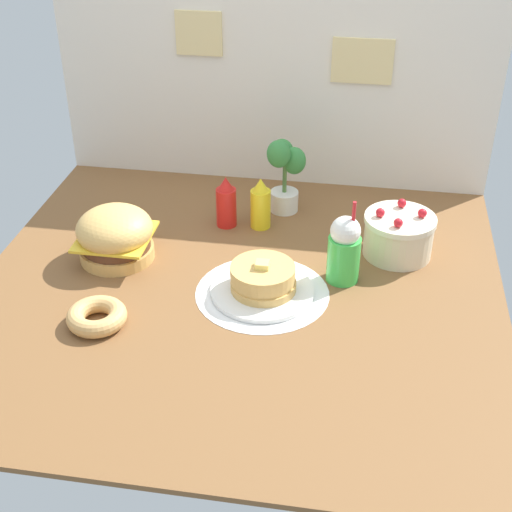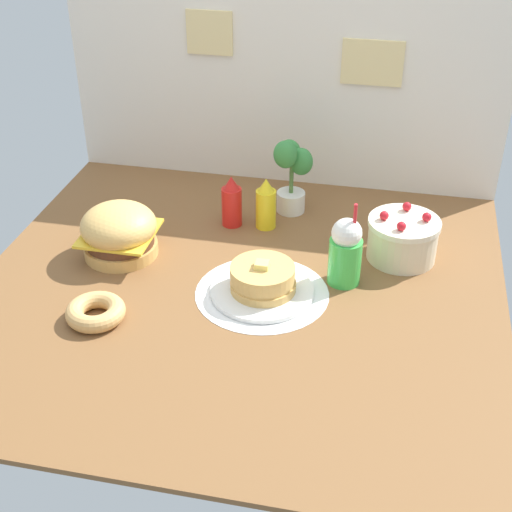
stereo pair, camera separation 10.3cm
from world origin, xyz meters
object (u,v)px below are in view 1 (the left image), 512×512
at_px(burger, 115,235).
at_px(mustard_bottle, 261,205).
at_px(donut_pink_glaze, 97,316).
at_px(cream_soda_cup, 344,249).
at_px(potted_plant, 285,172).
at_px(layer_cake, 399,235).
at_px(pancake_stack, 263,282).
at_px(ketchup_bottle, 226,203).

relative_size(burger, mustard_bottle, 1.33).
bearing_deg(donut_pink_glaze, cream_soda_cup, 26.78).
bearing_deg(mustard_bottle, potted_plant, 63.94).
height_order(burger, layer_cake, burger).
xyz_separation_m(burger, cream_soda_cup, (0.88, -0.01, 0.03)).
bearing_deg(burger, cream_soda_cup, -0.59).
bearing_deg(donut_pink_glaze, layer_cake, 31.55).
bearing_deg(potted_plant, donut_pink_glaze, -120.06).
distance_m(layer_cake, donut_pink_glaze, 1.19).
xyz_separation_m(burger, mustard_bottle, (0.51, 0.33, 0.00)).
bearing_deg(pancake_stack, potted_plant, 90.53).
relative_size(layer_cake, donut_pink_glaze, 1.34).
height_order(burger, ketchup_bottle, ketchup_bottle).
distance_m(burger, ketchup_bottle, 0.49).
relative_size(pancake_stack, donut_pink_glaze, 1.83).
xyz_separation_m(layer_cake, donut_pink_glaze, (-1.01, -0.62, -0.05)).
xyz_separation_m(pancake_stack, donut_pink_glaze, (-0.53, -0.27, -0.02)).
bearing_deg(cream_soda_cup, potted_plant, 119.74).
bearing_deg(potted_plant, burger, -140.45).
bearing_deg(layer_cake, mustard_bottle, 167.34).
xyz_separation_m(mustard_bottle, cream_soda_cup, (0.36, -0.34, 0.03)).
bearing_deg(pancake_stack, cream_soda_cup, 26.50).
bearing_deg(burger, pancake_stack, -13.91).
relative_size(layer_cake, potted_plant, 0.82).
distance_m(layer_cake, mustard_bottle, 0.58).
relative_size(cream_soda_cup, donut_pink_glaze, 1.61).
xyz_separation_m(mustard_bottle, donut_pink_glaze, (-0.45, -0.75, -0.07)).
bearing_deg(ketchup_bottle, pancake_stack, -64.14).
distance_m(burger, donut_pink_glaze, 0.43).
bearing_deg(mustard_bottle, burger, -147.35).
bearing_deg(burger, ketchup_bottle, 40.67).
bearing_deg(potted_plant, cream_soda_cup, -60.26).
bearing_deg(cream_soda_cup, mustard_bottle, 136.97).
bearing_deg(mustard_bottle, layer_cake, -12.66).
distance_m(cream_soda_cup, potted_plant, 0.58).
height_order(pancake_stack, cream_soda_cup, cream_soda_cup).
xyz_separation_m(pancake_stack, cream_soda_cup, (0.28, 0.14, 0.08)).
xyz_separation_m(cream_soda_cup, donut_pink_glaze, (-0.81, -0.41, -0.10)).
xyz_separation_m(pancake_stack, mustard_bottle, (-0.08, 0.48, 0.05)).
bearing_deg(mustard_bottle, cream_soda_cup, -43.03).
bearing_deg(burger, donut_pink_glaze, -80.84).
distance_m(ketchup_bottle, donut_pink_glaze, 0.80).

